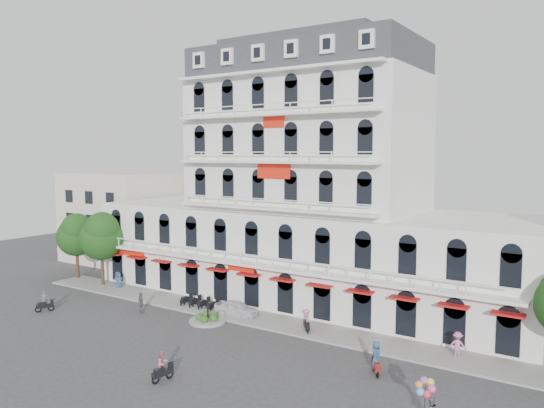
{
  "coord_description": "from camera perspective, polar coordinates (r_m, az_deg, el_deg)",
  "views": [
    {
      "loc": [
        26.14,
        -28.34,
        14.6
      ],
      "look_at": [
        1.06,
        10.0,
        10.2
      ],
      "focal_mm": 35.0,
      "sensor_mm": 36.0,
      "label": 1
    }
  ],
  "objects": [
    {
      "name": "pedestrian_left",
      "position": [
        60.11,
        -16.25,
        -7.88
      ],
      "size": [
        0.99,
        0.72,
        1.86
      ],
      "primitive_type": "imported",
      "rotation": [
        0.0,
        0.0,
        0.14
      ],
      "color": "navy",
      "rests_on": "ground"
    },
    {
      "name": "balloon_vendor",
      "position": [
        31.46,
        16.49,
        -19.81
      ],
      "size": [
        1.48,
        1.34,
        2.45
      ],
      "color": "slate",
      "rests_on": "ground"
    },
    {
      "name": "rider_southwest",
      "position": [
        36.2,
        -11.7,
        -16.72
      ],
      "size": [
        0.68,
        1.7,
        1.98
      ],
      "rotation": [
        0.0,
        0.0,
        1.42
      ],
      "color": "black",
      "rests_on": "ground"
    },
    {
      "name": "parked_car",
      "position": [
        48.59,
        -3.84,
        -11.14
      ],
      "size": [
        4.28,
        2.09,
        1.41
      ],
      "primitive_type": "imported",
      "rotation": [
        0.0,
        0.0,
        1.68
      ],
      "color": "silver",
      "rests_on": "ground"
    },
    {
      "name": "pedestrian_mid",
      "position": [
        50.66,
        -13.93,
        -10.28
      ],
      "size": [
        1.22,
        1.0,
        1.95
      ],
      "primitive_type": "imported",
      "rotation": [
        0.0,
        0.0,
        2.59
      ],
      "color": "#55565D",
      "rests_on": "ground"
    },
    {
      "name": "tree_west_inner",
      "position": [
        61.05,
        -17.87,
        -3.17
      ],
      "size": [
        4.76,
        4.76,
        8.25
      ],
      "color": "#382314",
      "rests_on": "ground"
    },
    {
      "name": "rider_west",
      "position": [
        54.01,
        -23.27,
        -9.72
      ],
      "size": [
        1.06,
        1.52,
        1.97
      ],
      "rotation": [
        0.0,
        0.0,
        1.04
      ],
      "color": "black",
      "rests_on": "ground"
    },
    {
      "name": "sidewalk",
      "position": [
        47.83,
        -1.76,
        -12.18
      ],
      "size": [
        53.0,
        4.0,
        0.16
      ],
      "primitive_type": "cube",
      "color": "gray",
      "rests_on": "ground"
    },
    {
      "name": "tree_west_outer",
      "position": [
        65.32,
        -20.28,
        -2.99
      ],
      "size": [
        4.5,
        4.48,
        7.76
      ],
      "color": "#382314",
      "rests_on": "ground"
    },
    {
      "name": "ground",
      "position": [
        41.22,
        -9.2,
        -15.33
      ],
      "size": [
        120.0,
        120.0,
        0.0
      ],
      "primitive_type": "plane",
      "color": "#38383A",
      "rests_on": "ground"
    },
    {
      "name": "flank_building_west",
      "position": [
        74.58,
        -15.97,
        -1.34
      ],
      "size": [
        14.0,
        10.0,
        12.0
      ],
      "primitive_type": "cube",
      "color": "beige",
      "rests_on": "ground"
    },
    {
      "name": "main_building",
      "position": [
        53.4,
        3.75,
        0.49
      ],
      "size": [
        45.0,
        15.0,
        25.8
      ],
      "color": "silver",
      "rests_on": "ground"
    },
    {
      "name": "rider_center",
      "position": [
        44.28,
        3.75,
        -12.37
      ],
      "size": [
        1.19,
        1.42,
        1.99
      ],
      "rotation": [
        0.0,
        0.0,
        5.37
      ],
      "color": "black",
      "rests_on": "ground"
    },
    {
      "name": "pedestrian_right",
      "position": [
        41.2,
        19.33,
        -14.14
      ],
      "size": [
        1.35,
        0.9,
        1.95
      ],
      "primitive_type": "imported",
      "rotation": [
        0.0,
        0.0,
        3.29
      ],
      "color": "#BA6290",
      "rests_on": "ground"
    },
    {
      "name": "rider_east",
      "position": [
        37.1,
        11.12,
        -15.9
      ],
      "size": [
        1.12,
        1.48,
        2.25
      ],
      "rotation": [
        0.0,
        0.0,
        2.16
      ],
      "color": "maroon",
      "rests_on": "ground"
    },
    {
      "name": "traffic_island",
      "position": [
        47.26,
        -6.94,
        -12.22
      ],
      "size": [
        3.2,
        3.2,
        1.6
      ],
      "color": "gray",
      "rests_on": "ground"
    },
    {
      "name": "pedestrian_far",
      "position": [
        59.92,
        -16.07,
        -8.01
      ],
      "size": [
        0.73,
        0.65,
        1.67
      ],
      "primitive_type": "imported",
      "rotation": [
        0.0,
        0.0,
        0.52
      ],
      "color": "#295B7C",
      "rests_on": "ground"
    },
    {
      "name": "parked_scooter_row",
      "position": [
        51.46,
        -7.8,
        -11.05
      ],
      "size": [
        4.4,
        1.8,
        1.1
      ],
      "primitive_type": null,
      "color": "black",
      "rests_on": "ground"
    }
  ]
}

